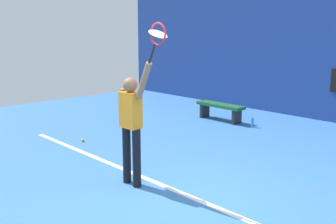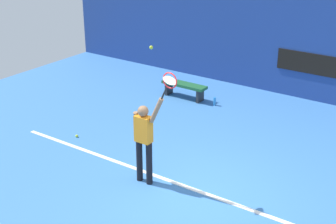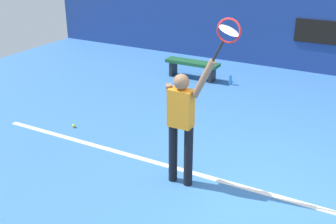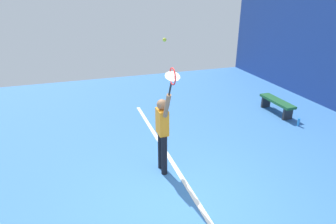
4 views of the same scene
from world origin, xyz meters
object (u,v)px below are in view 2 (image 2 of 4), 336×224
object	(u,v)px
tennis_player	(144,138)
court_bench	(184,87)
tennis_racket	(169,82)
spare_ball	(77,136)
tennis_ball	(151,47)
water_bottle	(215,101)

from	to	relation	value
tennis_player	court_bench	bearing A→B (deg)	113.65
court_bench	tennis_racket	bearing A→B (deg)	-60.16
spare_ball	tennis_player	bearing A→B (deg)	-15.11
tennis_racket	tennis_ball	world-z (taller)	tennis_ball
tennis_ball	water_bottle	bearing A→B (deg)	104.33
tennis_racket	water_bottle	xyz separation A→B (m)	(-1.54, 4.50, -2.19)
tennis_ball	spare_ball	size ratio (longest dim) A/B	1.00
tennis_racket	tennis_ball	xyz separation A→B (m)	(-0.39, -0.01, 0.59)
tennis_racket	tennis_ball	distance (m)	0.71
water_bottle	tennis_player	bearing A→B (deg)	-78.30
tennis_racket	spare_ball	xyz separation A→B (m)	(-3.28, 0.72, -2.27)
tennis_player	tennis_racket	size ratio (longest dim) A/B	3.16
water_bottle	spare_ball	bearing A→B (deg)	-114.66
tennis_player	court_bench	xyz separation A→B (m)	(-1.97, 4.50, -0.67)
tennis_ball	tennis_racket	bearing A→B (deg)	2.16
tennis_racket	court_bench	distance (m)	5.55
tennis_player	tennis_racket	distance (m)	1.43
water_bottle	tennis_racket	bearing A→B (deg)	-71.07
spare_ball	tennis_racket	bearing A→B (deg)	-12.45
water_bottle	tennis_ball	bearing A→B (deg)	-75.67
tennis_player	tennis_racket	xyz separation A→B (m)	(0.61, -0.00, 1.30)
tennis_ball	spare_ball	distance (m)	4.13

